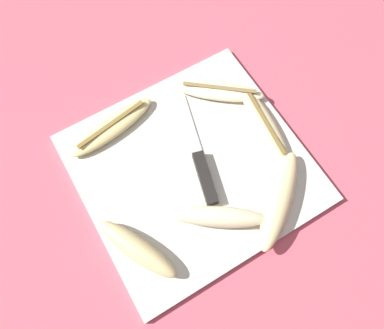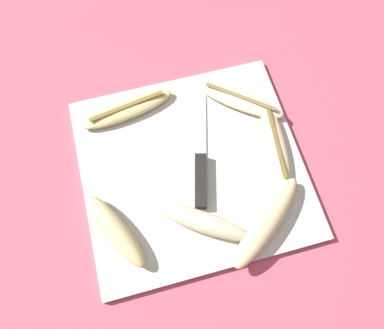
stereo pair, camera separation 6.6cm
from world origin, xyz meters
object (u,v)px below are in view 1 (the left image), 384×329
(banana_spotted_left, at_px, (137,249))
(knife, at_px, (201,167))
(banana_ripe_center, at_px, (279,200))
(banana_bright_far, at_px, (219,91))
(banana_pale_long, at_px, (220,217))
(banana_mellow_near, at_px, (264,123))
(banana_golden_short, at_px, (112,127))

(banana_spotted_left, bearing_deg, knife, 23.30)
(knife, xyz_separation_m, banana_ripe_center, (0.08, -0.12, 0.01))
(knife, xyz_separation_m, banana_bright_far, (0.11, 0.11, 0.00))
(banana_bright_far, height_order, banana_pale_long, banana_pale_long)
(banana_mellow_near, distance_m, banana_pale_long, 0.20)
(banana_pale_long, bearing_deg, banana_golden_short, 107.79)
(banana_spotted_left, relative_size, banana_golden_short, 0.83)
(banana_golden_short, bearing_deg, banana_ripe_center, -56.35)
(banana_mellow_near, bearing_deg, banana_ripe_center, -115.24)
(banana_golden_short, bearing_deg, banana_mellow_near, -29.33)
(banana_mellow_near, bearing_deg, banana_spotted_left, -164.53)
(banana_ripe_center, relative_size, banana_mellow_near, 0.95)
(knife, distance_m, banana_mellow_near, 0.14)
(banana_spotted_left, bearing_deg, banana_mellow_near, 15.47)
(banana_ripe_center, bearing_deg, banana_bright_far, 82.92)
(banana_mellow_near, relative_size, banana_pale_long, 1.17)
(banana_ripe_center, height_order, banana_mellow_near, banana_ripe_center)
(knife, distance_m, banana_ripe_center, 0.14)
(banana_golden_short, height_order, banana_pale_long, banana_pale_long)
(banana_pale_long, bearing_deg, banana_mellow_near, 33.17)
(banana_bright_far, relative_size, banana_mellow_near, 0.90)
(banana_bright_far, bearing_deg, knife, -133.50)
(knife, height_order, banana_mellow_near, banana_mellow_near)
(banana_bright_far, bearing_deg, banana_spotted_left, -145.78)
(banana_spotted_left, bearing_deg, banana_ripe_center, -11.54)
(banana_spotted_left, height_order, banana_bright_far, banana_spotted_left)
(knife, relative_size, banana_mellow_near, 1.25)
(banana_ripe_center, distance_m, banana_bright_far, 0.24)
(banana_ripe_center, xyz_separation_m, banana_bright_far, (0.03, 0.23, -0.01))
(knife, bearing_deg, banana_ripe_center, -41.19)
(banana_bright_far, bearing_deg, banana_ripe_center, -97.08)
(banana_spotted_left, xyz_separation_m, banana_pale_long, (0.14, -0.02, 0.00))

